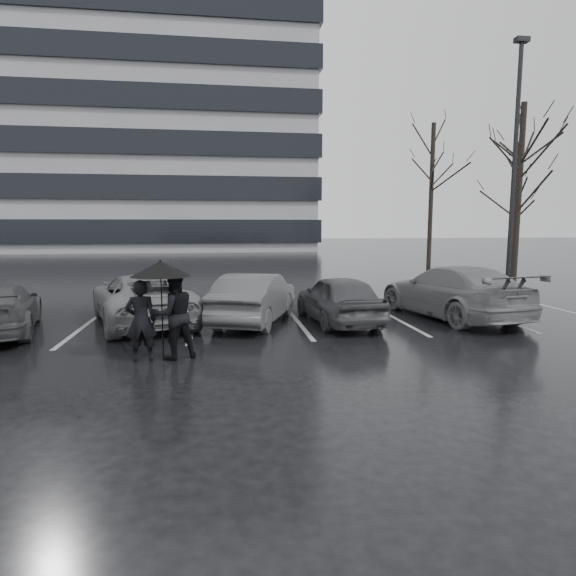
{
  "coord_description": "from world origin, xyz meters",
  "views": [
    {
      "loc": [
        -1.48,
        -10.43,
        2.62
      ],
      "look_at": [
        0.15,
        1.0,
        1.1
      ],
      "focal_mm": 30.0,
      "sensor_mm": 36.0,
      "label": 1
    }
  ],
  "objects_px": {
    "car_west_b": "(142,298)",
    "tree_east": "(519,194)",
    "car_east": "(452,291)",
    "car_west_a": "(255,298)",
    "car_main": "(338,299)",
    "pedestrian_left": "(141,321)",
    "tree_north": "(431,197)",
    "pedestrian_right": "(174,314)",
    "tree_ne": "(515,208)",
    "lamp_post": "(514,177)"
  },
  "relations": [
    {
      "from": "pedestrian_right",
      "to": "car_main",
      "type": "bearing_deg",
      "value": -167.31
    },
    {
      "from": "pedestrian_right",
      "to": "tree_north",
      "type": "height_order",
      "value": "tree_north"
    },
    {
      "from": "car_main",
      "to": "car_east",
      "type": "distance_m",
      "value": 3.39
    },
    {
      "from": "pedestrian_right",
      "to": "tree_north",
      "type": "relative_size",
      "value": 0.21
    },
    {
      "from": "car_west_a",
      "to": "car_west_b",
      "type": "distance_m",
      "value": 3.01
    },
    {
      "from": "car_east",
      "to": "pedestrian_right",
      "type": "relative_size",
      "value": 2.89
    },
    {
      "from": "tree_east",
      "to": "tree_north",
      "type": "xyz_separation_m",
      "value": [
        -1.0,
        7.0,
        0.25
      ]
    },
    {
      "from": "car_main",
      "to": "car_west_b",
      "type": "bearing_deg",
      "value": -12.66
    },
    {
      "from": "lamp_post",
      "to": "tree_north",
      "type": "distance_m",
      "value": 8.88
    },
    {
      "from": "car_west_a",
      "to": "lamp_post",
      "type": "bearing_deg",
      "value": -132.68
    },
    {
      "from": "car_west_b",
      "to": "tree_east",
      "type": "xyz_separation_m",
      "value": [
        15.55,
        7.33,
        3.33
      ]
    },
    {
      "from": "car_west_a",
      "to": "pedestrian_left",
      "type": "distance_m",
      "value": 4.2
    },
    {
      "from": "lamp_post",
      "to": "tree_ne",
      "type": "bearing_deg",
      "value": 55.67
    },
    {
      "from": "car_main",
      "to": "tree_east",
      "type": "height_order",
      "value": "tree_east"
    },
    {
      "from": "lamp_post",
      "to": "tree_east",
      "type": "height_order",
      "value": "lamp_post"
    },
    {
      "from": "tree_east",
      "to": "car_east",
      "type": "bearing_deg",
      "value": -132.12
    },
    {
      "from": "car_main",
      "to": "pedestrian_left",
      "type": "xyz_separation_m",
      "value": [
        -4.66,
        -3.05,
        0.14
      ]
    },
    {
      "from": "car_east",
      "to": "lamp_post",
      "type": "relative_size",
      "value": 0.51
    },
    {
      "from": "lamp_post",
      "to": "tree_east",
      "type": "xyz_separation_m",
      "value": [
        1.5,
        1.87,
        -0.56
      ]
    },
    {
      "from": "tree_ne",
      "to": "tree_north",
      "type": "relative_size",
      "value": 0.82
    },
    {
      "from": "car_main",
      "to": "car_east",
      "type": "xyz_separation_m",
      "value": [
        3.38,
        0.3,
        0.09
      ]
    },
    {
      "from": "car_west_a",
      "to": "car_east",
      "type": "xyz_separation_m",
      "value": [
        5.6,
        -0.07,
        0.07
      ]
    },
    {
      "from": "lamp_post",
      "to": "pedestrian_right",
      "type": "bearing_deg",
      "value": -144.79
    },
    {
      "from": "lamp_post",
      "to": "tree_north",
      "type": "height_order",
      "value": "lamp_post"
    },
    {
      "from": "car_east",
      "to": "tree_north",
      "type": "bearing_deg",
      "value": -122.68
    },
    {
      "from": "car_west_b",
      "to": "tree_north",
      "type": "height_order",
      "value": "tree_north"
    },
    {
      "from": "car_west_a",
      "to": "pedestrian_right",
      "type": "bearing_deg",
      "value": 80.95
    },
    {
      "from": "car_west_a",
      "to": "tree_east",
      "type": "distance_m",
      "value": 15.07
    },
    {
      "from": "car_main",
      "to": "pedestrian_right",
      "type": "bearing_deg",
      "value": 30.84
    },
    {
      "from": "car_west_b",
      "to": "tree_east",
      "type": "bearing_deg",
      "value": -172.54
    },
    {
      "from": "car_east",
      "to": "tree_east",
      "type": "height_order",
      "value": "tree_east"
    },
    {
      "from": "car_west_a",
      "to": "tree_ne",
      "type": "height_order",
      "value": "tree_ne"
    },
    {
      "from": "lamp_post",
      "to": "tree_north",
      "type": "bearing_deg",
      "value": 86.74
    },
    {
      "from": "lamp_post",
      "to": "tree_north",
      "type": "relative_size",
      "value": 1.17
    },
    {
      "from": "car_west_b",
      "to": "tree_east",
      "type": "distance_m",
      "value": 17.51
    },
    {
      "from": "tree_north",
      "to": "car_west_b",
      "type": "bearing_deg",
      "value": -135.45
    },
    {
      "from": "car_west_b",
      "to": "pedestrian_left",
      "type": "height_order",
      "value": "pedestrian_left"
    },
    {
      "from": "pedestrian_left",
      "to": "car_west_b",
      "type": "bearing_deg",
      "value": -89.26
    },
    {
      "from": "pedestrian_left",
      "to": "tree_east",
      "type": "xyz_separation_m",
      "value": [
        15.0,
        11.05,
        3.21
      ]
    },
    {
      "from": "car_west_a",
      "to": "tree_north",
      "type": "distance_m",
      "value": 18.99
    },
    {
      "from": "car_west_a",
      "to": "tree_north",
      "type": "xyz_separation_m",
      "value": [
        11.56,
        14.63,
        3.58
      ]
    },
    {
      "from": "car_west_b",
      "to": "car_west_a",
      "type": "bearing_deg",
      "value": 156.39
    },
    {
      "from": "car_main",
      "to": "pedestrian_right",
      "type": "xyz_separation_m",
      "value": [
        -4.05,
        -2.95,
        0.23
      ]
    },
    {
      "from": "pedestrian_left",
      "to": "pedestrian_right",
      "type": "height_order",
      "value": "pedestrian_right"
    },
    {
      "from": "car_main",
      "to": "tree_east",
      "type": "xyz_separation_m",
      "value": [
        10.34,
        8.0,
        3.35
      ]
    },
    {
      "from": "car_west_b",
      "to": "pedestrian_right",
      "type": "relative_size",
      "value": 2.73
    },
    {
      "from": "lamp_post",
      "to": "tree_east",
      "type": "relative_size",
      "value": 1.24
    },
    {
      "from": "car_west_b",
      "to": "car_east",
      "type": "relative_size",
      "value": 0.94
    },
    {
      "from": "car_east",
      "to": "tree_north",
      "type": "distance_m",
      "value": 16.25
    },
    {
      "from": "car_east",
      "to": "tree_ne",
      "type": "distance_m",
      "value": 15.3
    }
  ]
}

